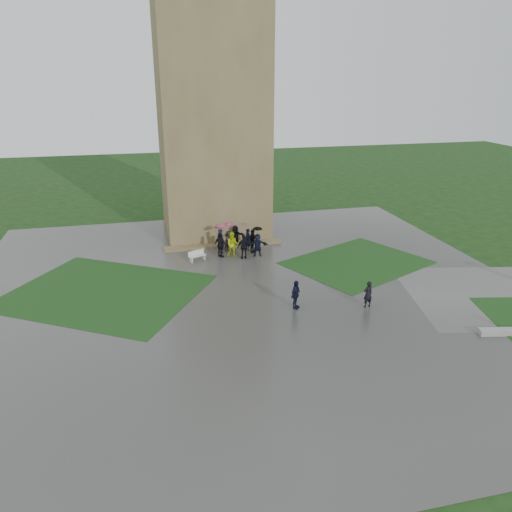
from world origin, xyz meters
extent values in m
plane|color=black|center=(0.00, 0.00, 0.00)|extent=(120.00, 120.00, 0.00)
cube|color=#353532|center=(0.00, 2.00, 0.01)|extent=(34.00, 34.00, 0.02)
cube|color=#133512|center=(-8.50, 4.00, 0.03)|extent=(14.10, 13.46, 0.01)
cube|color=#133512|center=(8.50, 5.00, 0.03)|extent=(11.12, 10.15, 0.01)
cube|color=brown|center=(0.00, 15.00, 9.00)|extent=(8.00, 8.00, 18.00)
cube|color=brown|center=(0.00, 10.60, 0.13)|extent=(9.00, 0.80, 0.22)
cube|color=beige|center=(-2.34, 8.00, 0.39)|extent=(1.32, 0.88, 0.05)
cube|color=beige|center=(-2.80, 7.79, 0.20)|extent=(0.20, 0.34, 0.36)
cube|color=beige|center=(-1.87, 8.22, 0.20)|extent=(0.20, 0.34, 0.36)
cube|color=beige|center=(-2.42, 8.18, 0.59)|extent=(1.18, 0.57, 0.34)
imported|color=black|center=(1.85, 8.82, 0.91)|extent=(1.15, 1.16, 1.78)
imported|color=black|center=(1.62, 9.45, 0.84)|extent=(0.59, 0.70, 1.65)
imported|color=black|center=(0.90, 10.48, 0.85)|extent=(1.59, 0.73, 1.66)
imported|color=#3C3C41|center=(0.23, 9.68, 0.77)|extent=(0.83, 0.79, 1.50)
imported|color=black|center=(-0.44, 9.21, 0.95)|extent=(0.73, 0.81, 1.86)
imported|color=black|center=(-0.60, 8.37, 0.93)|extent=(1.14, 1.21, 1.81)
imported|color=#B8CB0B|center=(0.26, 8.23, 0.94)|extent=(0.98, 0.67, 1.85)
imported|color=black|center=(0.98, 7.70, 0.91)|extent=(1.10, 0.70, 1.78)
imported|color=black|center=(2.04, 8.00, 0.85)|extent=(1.62, 0.83, 1.67)
imported|color=pink|center=(-0.44, 9.21, 2.01)|extent=(0.70, 0.70, 0.61)
imported|color=#5E399E|center=(0.98, 7.70, 2.20)|extent=(1.10, 1.10, 1.01)
imported|color=black|center=(2.04, 8.00, 1.94)|extent=(0.70, 0.70, 0.62)
imported|color=pink|center=(0.23, 9.68, 1.91)|extent=(0.73, 0.73, 0.64)
imported|color=black|center=(2.11, -0.81, 0.86)|extent=(1.08, 1.10, 1.68)
imported|color=black|center=(6.14, -1.59, 0.80)|extent=(0.63, 0.47, 1.57)
camera|label=1|loc=(-6.00, -25.08, 12.62)|focal=35.00mm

